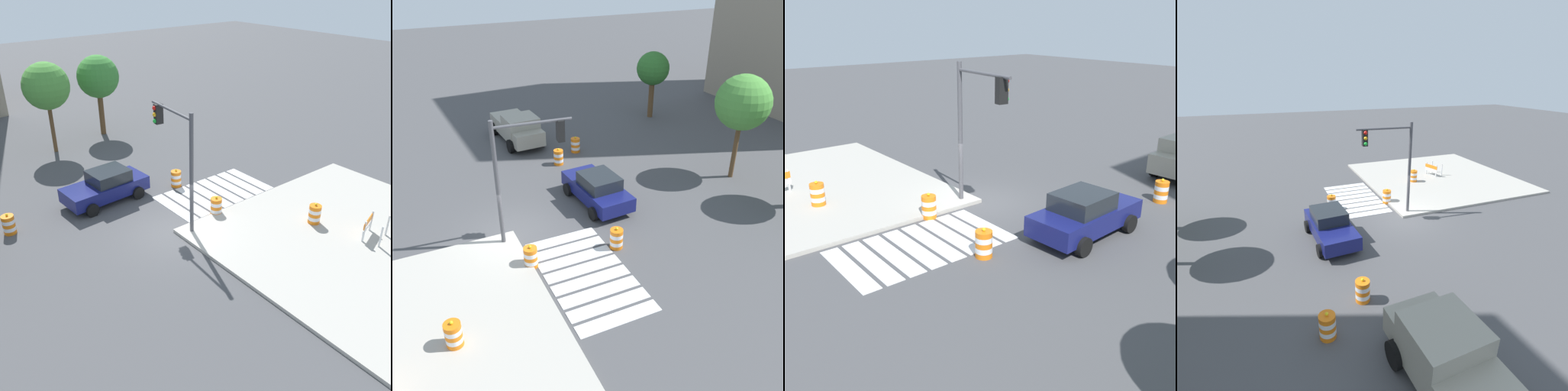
# 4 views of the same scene
# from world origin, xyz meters

# --- Properties ---
(ground_plane) EXTENTS (120.00, 120.00, 0.00)m
(ground_plane) POSITION_xyz_m (0.00, 0.00, 0.00)
(ground_plane) COLOR #474749
(crosswalk_stripes) EXTENTS (5.85, 3.20, 0.02)m
(crosswalk_stripes) POSITION_xyz_m (4.00, 1.80, 0.01)
(crosswalk_stripes) COLOR silver
(crosswalk_stripes) RESTS_ON ground
(sports_car) EXTENTS (4.41, 2.34, 1.63)m
(sports_car) POSITION_xyz_m (-0.86, 4.65, 0.81)
(sports_car) COLOR navy
(sports_car) RESTS_ON ground
(pickup_truck) EXTENTS (5.24, 2.55, 1.92)m
(pickup_truck) POSITION_xyz_m (-10.12, 3.47, 0.97)
(pickup_truck) COLOR gray
(pickup_truck) RESTS_ON ground
(traffic_barrel_near_corner) EXTENTS (0.56, 0.56, 1.02)m
(traffic_barrel_near_corner) POSITION_xyz_m (2.56, -0.02, 0.45)
(traffic_barrel_near_corner) COLOR orange
(traffic_barrel_near_corner) RESTS_ON ground
(traffic_barrel_crosswalk_end) EXTENTS (0.56, 0.56, 1.02)m
(traffic_barrel_crosswalk_end) POSITION_xyz_m (-5.85, 4.56, 0.45)
(traffic_barrel_crosswalk_end) COLOR orange
(traffic_barrel_crosswalk_end) RESTS_ON ground
(traffic_barrel_median_near) EXTENTS (0.56, 0.56, 1.02)m
(traffic_barrel_median_near) POSITION_xyz_m (-7.09, 6.19, 0.45)
(traffic_barrel_median_near) COLOR orange
(traffic_barrel_median_near) RESTS_ON ground
(traffic_barrel_median_far) EXTENTS (0.56, 0.56, 1.02)m
(traffic_barrel_median_far) POSITION_xyz_m (2.89, 3.71, 0.45)
(traffic_barrel_median_far) COLOR orange
(traffic_barrel_median_far) RESTS_ON ground
(traffic_barrel_on_sidewalk) EXTENTS (0.56, 0.56, 1.02)m
(traffic_barrel_on_sidewalk) POSITION_xyz_m (5.50, -3.59, 0.60)
(traffic_barrel_on_sidewalk) COLOR orange
(traffic_barrel_on_sidewalk) RESTS_ON sidewalk_corner
(traffic_light_pole) EXTENTS (0.52, 3.28, 5.50)m
(traffic_light_pole) POSITION_xyz_m (0.69, 0.53, 3.91)
(traffic_light_pole) COLOR #4C4C51
(traffic_light_pole) RESTS_ON sidewalk_corner
(street_tree_streetside_mid) EXTENTS (2.89, 2.89, 5.72)m
(street_tree_streetside_mid) POSITION_xyz_m (-0.27, 12.71, 4.25)
(street_tree_streetside_mid) COLOR brown
(street_tree_streetside_mid) RESTS_ON ground
(street_tree_streetside_far) EXTENTS (2.35, 2.35, 4.78)m
(street_tree_streetside_far) POSITION_xyz_m (-10.67, 13.92, 3.53)
(street_tree_streetside_far) COLOR brown
(street_tree_streetside_far) RESTS_ON ground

